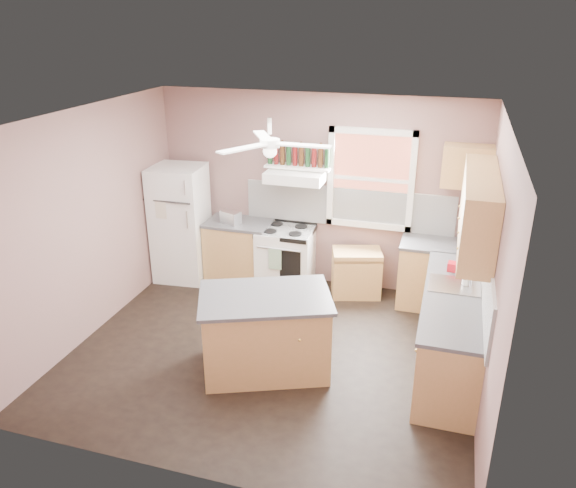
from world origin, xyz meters
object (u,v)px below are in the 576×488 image
(stove, at_px, (286,258))
(island, at_px, (266,334))
(cart, at_px, (356,273))
(toaster, at_px, (231,218))
(refrigerator, at_px, (181,223))

(stove, relative_size, island, 0.66)
(stove, distance_m, cart, 1.02)
(toaster, height_order, cart, toaster)
(cart, bearing_deg, refrigerator, 167.50)
(refrigerator, bearing_deg, island, -49.50)
(cart, height_order, island, island)
(cart, bearing_deg, toaster, 167.40)
(refrigerator, height_order, cart, refrigerator)
(refrigerator, distance_m, island, 2.72)
(refrigerator, relative_size, cart, 2.56)
(refrigerator, height_order, island, refrigerator)
(toaster, bearing_deg, refrigerator, -155.64)
(refrigerator, xyz_separation_m, toaster, (0.76, 0.05, 0.15))
(refrigerator, xyz_separation_m, stove, (1.54, 0.15, -0.41))
(island, bearing_deg, cart, 50.38)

